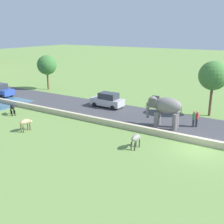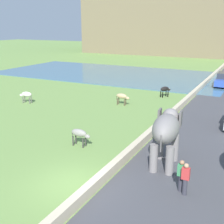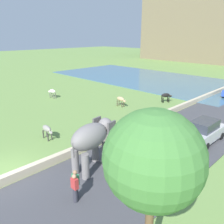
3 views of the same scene
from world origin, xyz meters
name	(u,v)px [view 2 (image 2 of 3)]	position (x,y,z in m)	size (l,w,h in m)	color
ground_plane	(73,184)	(0.00, 0.00, 0.00)	(220.00, 220.00, 0.00)	#6B8E47
barrier_wall	(185,101)	(1.20, 18.00, 0.28)	(0.40, 110.00, 0.55)	beige
lake	(110,73)	(-14.00, 31.26, 0.04)	(36.00, 18.00, 0.08)	#426B84
hill_distant	(212,13)	(-6.00, 74.54, 10.40)	(64.00, 28.00, 20.80)	#75664C
elephant	(166,131)	(3.40, 4.13, 2.04)	(1.72, 3.55, 2.99)	slate
person_beside_elephant	(181,175)	(4.90, 1.73, 0.87)	(0.36, 0.22, 1.63)	#33333D
person_trailing	(185,179)	(5.15, 1.50, 0.87)	(0.36, 0.22, 1.63)	#33333D
car_blue	(223,80)	(3.42, 28.48, 0.90)	(1.86, 4.03, 1.80)	#2D4CA8
cow_grey	(80,134)	(-2.31, 4.24, 0.84)	(1.39, 0.47, 1.15)	gray
cow_black	(165,89)	(-1.48, 19.84, 0.84)	(0.99, 1.37, 1.15)	black
cow_white	(26,95)	(-13.08, 11.08, 0.84)	(1.41, 0.57, 1.15)	silver
cow_tan	(122,97)	(-4.19, 14.69, 0.84)	(1.39, 0.48, 1.15)	tan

